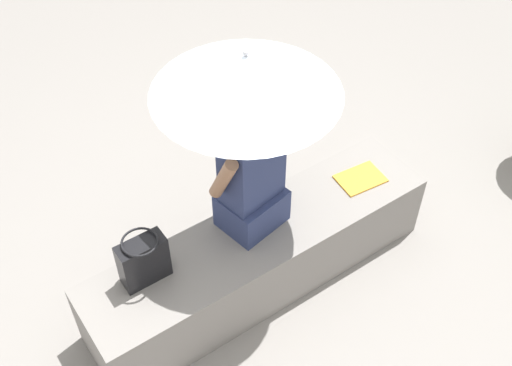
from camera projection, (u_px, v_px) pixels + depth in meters
name	position (u px, v px, depth m)	size (l,w,h in m)	color
ground_plane	(260.00, 280.00, 3.87)	(14.00, 14.00, 0.00)	gray
stone_bench	(260.00, 257.00, 3.71)	(2.13, 0.50, 0.46)	gray
person_seated	(252.00, 173.00, 3.33)	(0.50, 0.34, 0.90)	navy
parasol	(246.00, 75.00, 2.96)	(0.95, 0.95, 1.10)	#B7B7BC
handbag_black	(143.00, 260.00, 3.22)	(0.25, 0.19, 0.30)	black
magazine	(360.00, 179.00, 3.84)	(0.28, 0.20, 0.01)	gold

